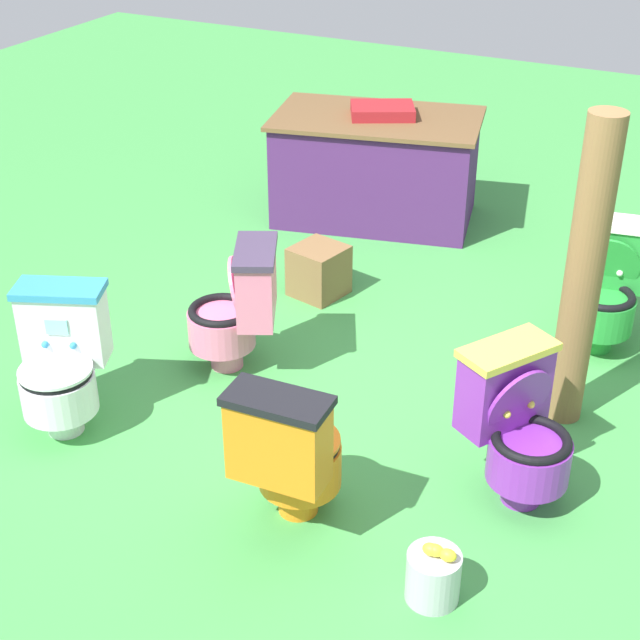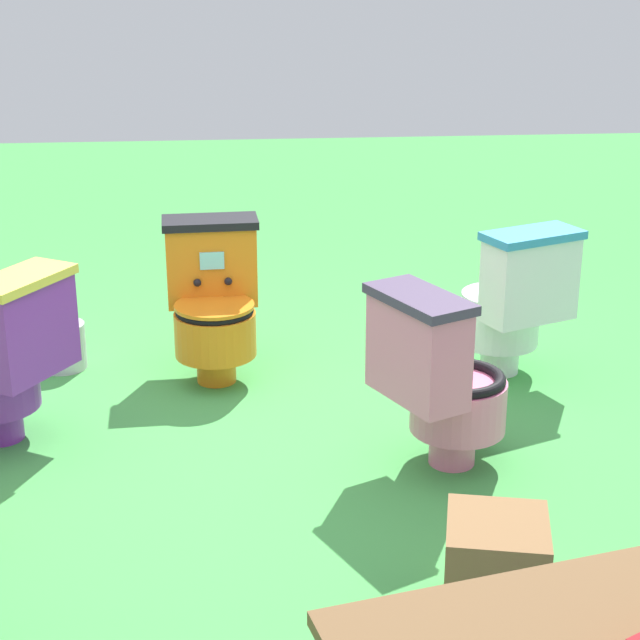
# 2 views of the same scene
# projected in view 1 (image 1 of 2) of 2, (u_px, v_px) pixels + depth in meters

# --- Properties ---
(ground) EXTENTS (14.00, 14.00, 0.00)m
(ground) POSITION_uv_depth(u_px,v_px,m) (384.00, 405.00, 5.01)
(ground) COLOR #429947
(toilet_purple) EXTENTS (0.63, 0.60, 0.73)m
(toilet_purple) POSITION_uv_depth(u_px,v_px,m) (517.00, 425.00, 4.23)
(toilet_purple) COLOR purple
(toilet_purple) RESTS_ON ground
(toilet_pink) EXTENTS (0.62, 0.58, 0.73)m
(toilet_pink) POSITION_uv_depth(u_px,v_px,m) (238.00, 307.00, 5.16)
(toilet_pink) COLOR pink
(toilet_pink) RESTS_ON ground
(toilet_orange) EXTENTS (0.44, 0.51, 0.73)m
(toilet_orange) POSITION_uv_depth(u_px,v_px,m) (290.00, 453.00, 4.06)
(toilet_orange) COLOR orange
(toilet_orange) RESTS_ON ground
(toilet_green) EXTENTS (0.48, 0.55, 0.73)m
(toilet_green) POSITION_uv_depth(u_px,v_px,m) (605.00, 285.00, 5.38)
(toilet_green) COLOR green
(toilet_green) RESTS_ON ground
(toilet_white) EXTENTS (0.56, 0.61, 0.73)m
(toilet_white) POSITION_uv_depth(u_px,v_px,m) (61.00, 361.00, 4.70)
(toilet_white) COLOR white
(toilet_white) RESTS_ON ground
(vendor_table) EXTENTS (1.62, 1.17, 0.85)m
(vendor_table) POSITION_uv_depth(u_px,v_px,m) (376.00, 167.00, 6.92)
(vendor_table) COLOR #4C2360
(vendor_table) RESTS_ON ground
(wooden_post) EXTENTS (0.18, 0.18, 1.61)m
(wooden_post) POSITION_uv_depth(u_px,v_px,m) (584.00, 276.00, 4.54)
(wooden_post) COLOR brown
(wooden_post) RESTS_ON ground
(small_crate) EXTENTS (0.36, 0.37, 0.32)m
(small_crate) POSITION_uv_depth(u_px,v_px,m) (319.00, 271.00, 6.00)
(small_crate) COLOR brown
(small_crate) RESTS_ON ground
(lemon_bucket) EXTENTS (0.22, 0.22, 0.28)m
(lemon_bucket) POSITION_uv_depth(u_px,v_px,m) (433.00, 575.00, 3.79)
(lemon_bucket) COLOR #B7B7BF
(lemon_bucket) RESTS_ON ground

